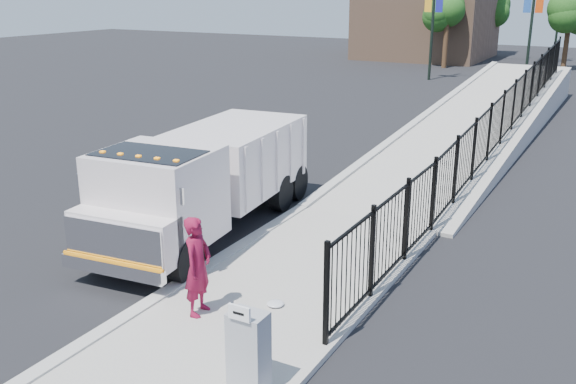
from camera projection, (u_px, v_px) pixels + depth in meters
The scene contains 18 objects.
ground at pixel (218, 265), 14.03m from camera, with size 120.00×120.00×0.00m, color black.
sidewalk at pixel (243, 323), 11.46m from camera, with size 3.55×12.00×0.12m, color #9E998E.
curb at pixel (159, 298), 12.34m from camera, with size 0.30×12.00×0.16m, color #ADAAA3.
ramp at pixel (483, 134), 26.41m from camera, with size 3.95×24.00×1.70m, color #9E998E.
iron_fence at pixel (501, 135), 22.15m from camera, with size 0.10×28.00×1.80m, color black.
truck at pixel (204, 177), 15.41m from camera, with size 3.11×7.71×2.57m.
worker at pixel (198, 266), 11.45m from camera, with size 0.68×0.44×1.85m, color maroon.
utility_cabinet at pixel (249, 352), 9.32m from camera, with size 0.55×0.40×1.25m, color gray.
arrow_sign at pixel (239, 313), 8.91m from camera, with size 0.35×0.04×0.22m, color white.
debris at pixel (275, 304), 11.97m from camera, with size 0.33×0.33×0.08m, color silver.
light_pole_0 at pixel (438, 10), 40.26m from camera, with size 3.77×0.22×8.00m.
light_pole_1 at pixel (528, 11), 39.47m from camera, with size 3.78×0.22×8.00m.
light_pole_2 at pixel (481, 5), 50.82m from camera, with size 3.77×0.22×8.00m.
light_pole_3 at pixel (556, 6), 49.79m from camera, with size 3.78×0.22×8.00m.
tree_0 at pixel (448, 13), 46.62m from camera, with size 2.47×2.47×5.24m.
tree_1 at pixel (570, 14), 45.42m from camera, with size 2.49×2.49×5.25m.
tree_2 at pixel (492, 9), 55.53m from camera, with size 2.92×2.92×5.46m.
building at pixel (428, 9), 53.65m from camera, with size 10.00×10.00×8.00m, color #8C664C.
Camera 1 is at (7.53, -10.55, 5.81)m, focal length 40.00 mm.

